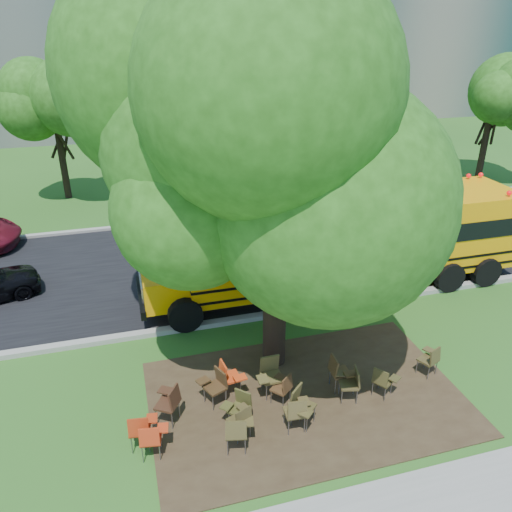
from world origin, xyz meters
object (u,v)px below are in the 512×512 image
object	(u,v)px
school_bus	(351,238)
chair_8	(170,401)
chair_6	(351,380)
chair_9	(216,383)
chair_13	(431,358)
chair_10	(229,375)
chair_11	(283,386)
chair_2	(241,418)
chair_7	(383,380)
main_tree	(277,160)
chair_14	(152,437)
chair_1	(237,431)
chair_5	(301,403)
chair_4	(297,410)
chair_15	(270,373)
chair_3	(239,405)
chair_12	(339,370)
chair_0	(141,428)

from	to	relation	value
school_bus	chair_8	bearing A→B (deg)	-143.53
chair_6	chair_9	world-z (taller)	chair_9
school_bus	chair_6	bearing A→B (deg)	-114.31
chair_13	chair_10	bearing A→B (deg)	149.58
school_bus	chair_11	distance (m)	6.13
school_bus	chair_2	distance (m)	7.40
chair_9	chair_7	bearing A→B (deg)	-126.43
main_tree	chair_9	world-z (taller)	main_tree
chair_14	chair_8	bearing A→B (deg)	71.32
chair_1	chair_8	size ratio (longest dim) A/B	0.95
chair_5	chair_8	distance (m)	2.74
chair_4	chair_8	world-z (taller)	chair_8
chair_1	chair_11	bearing A→B (deg)	51.38
chair_15	chair_7	bearing A→B (deg)	160.83
chair_3	chair_7	size ratio (longest dim) A/B	1.04
chair_3	chair_13	xyz separation A→B (m)	(4.78, 0.32, 0.00)
chair_3	chair_1	bearing A→B (deg)	117.16
chair_1	chair_9	xyz separation A→B (m)	(-0.12, 1.50, -0.01)
chair_6	school_bus	bearing A→B (deg)	-10.17
chair_12	chair_14	distance (m)	4.38
main_tree	chair_12	world-z (taller)	main_tree
chair_7	chair_12	bearing A→B (deg)	-153.96
chair_1	chair_6	xyz separation A→B (m)	(2.80, 0.78, -0.02)
chair_3	chair_15	world-z (taller)	chair_15
chair_0	chair_4	xyz separation A→B (m)	(3.12, -0.39, 0.01)
chair_0	chair_13	bearing A→B (deg)	11.13
main_tree	school_bus	bearing A→B (deg)	42.30
chair_5	chair_14	bearing A→B (deg)	-41.52
chair_1	chair_9	distance (m)	1.51
chair_1	chair_11	world-z (taller)	chair_1
main_tree	chair_5	distance (m)	5.09
chair_4	chair_0	bearing A→B (deg)	176.14
chair_13	school_bus	bearing A→B (deg)	66.42
chair_9	chair_1	bearing A→B (deg)	161.21
chair_1	chair_14	bearing A→B (deg)	-178.53
chair_6	chair_13	xyz separation A→B (m)	(2.20, 0.26, -0.02)
chair_5	chair_6	size ratio (longest dim) A/B	1.08
chair_1	chair_7	distance (m)	3.59
school_bus	chair_10	xyz separation A→B (m)	(-4.85, -4.07, -1.13)
chair_14	chair_10	bearing A→B (deg)	45.79
chair_8	chair_12	world-z (taller)	chair_8
chair_2	chair_13	distance (m)	4.89
chair_5	chair_14	xyz separation A→B (m)	(-3.07, -0.05, -0.05)
chair_9	chair_13	size ratio (longest dim) A/B	1.06
chair_3	chair_12	bearing A→B (deg)	-125.69
chair_11	chair_3	bearing A→B (deg)	156.85
chair_3	chair_4	distance (m)	1.20
chair_3	chair_4	bearing A→B (deg)	-160.99
chair_3	chair_15	bearing A→B (deg)	-96.35
chair_10	chair_5	bearing A→B (deg)	35.97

